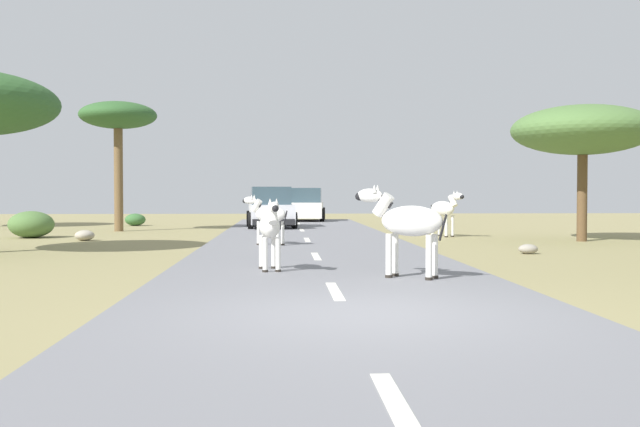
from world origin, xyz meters
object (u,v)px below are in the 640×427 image
Objects in this scene: bush_3 at (135,220)px; rock_2 at (85,235)px; bush_0 at (396,218)px; rock_1 at (528,249)px; tree_2 at (583,131)px; zebra_3 at (444,209)px; zebra_0 at (270,227)px; zebra_2 at (407,222)px; zebra_1 at (268,215)px; rock_0 at (418,226)px; bush_1 at (31,224)px; car_1 at (306,206)px; tree_1 at (118,118)px; car_0 at (271,209)px.

bush_3 reaches higher than rock_2.
rock_1 is (0.80, -15.98, -0.23)m from bush_0.
tree_2 is at bearing -35.86° from bush_3.
tree_2 is 9.18× the size of rock_1.
bush_3 is at bearing -64.12° from zebra_3.
zebra_2 is (2.38, -1.27, 0.15)m from zebra_0.
zebra_1 is 0.89× the size of zebra_3.
rock_1 is at bearing -51.63° from bush_3.
zebra_0 is at bearing -146.33° from zebra_1.
bush_0 is 12.17m from bush_3.
zebra_2 is 1.38× the size of bush_0.
bush_1 is at bearing -170.45° from rock_0.
car_1 reaches higher than zebra_1.
tree_2 is 20.32m from bush_3.
bush_1 is at bearing 93.13° from zebra_1.
tree_2 is 6.59m from rock_1.
tree_1 reaches higher than zebra_3.
zebra_1 is (-0.17, 6.84, 0.03)m from zebra_0.
tree_1 is 17.62m from rock_1.
tree_1 is at bearing 170.76° from rock_0.
rock_0 reaches higher than rock_2.
tree_2 is at bearing -8.49° from bush_1.
rock_2 is (-6.07, 9.77, -0.70)m from zebra_0.
tree_2 is 7.05× the size of rock_2.
car_0 reaches higher than bush_0.
car_1 is 0.87× the size of tree_1.
bush_0 is 1.87× the size of rock_2.
zebra_1 is 0.32× the size of tree_2.
car_0 is at bearing -157.80° from bush_0.
rock_0 is (-0.18, -6.39, -0.08)m from bush_0.
rock_1 is at bearing -125.62° from tree_2.
rock_0 is at bearing -6.92° from zebra_1.
bush_1 is at bearing 34.28° from car_0.
bush_3 is (1.68, 9.08, -0.17)m from bush_1.
zebra_3 is 14.15m from bush_1.
zebra_0 is at bearing -58.16° from rock_2.
zebra_2 is at bearing 46.71° from zebra_3.
zebra_0 reaches higher than bush_3.
bush_1 is (-14.14, 0.10, -0.50)m from zebra_3.
car_0 reaches higher than zebra_2.
bush_0 is 1.24× the size of bush_3.
car_0 reaches higher than bush_3.
tree_1 is 6.15m from bush_1.
tree_1 is at bearing 58.72° from zebra_2.
rock_0 is at bearing 130.75° from tree_2.
zebra_2 is 23.51m from bush_3.
bush_3 is (-6.34, 2.77, -0.56)m from car_0.
car_1 is 2.94× the size of bush_1.
car_0 reaches higher than zebra_3.
zebra_1 is 18.23m from car_1.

